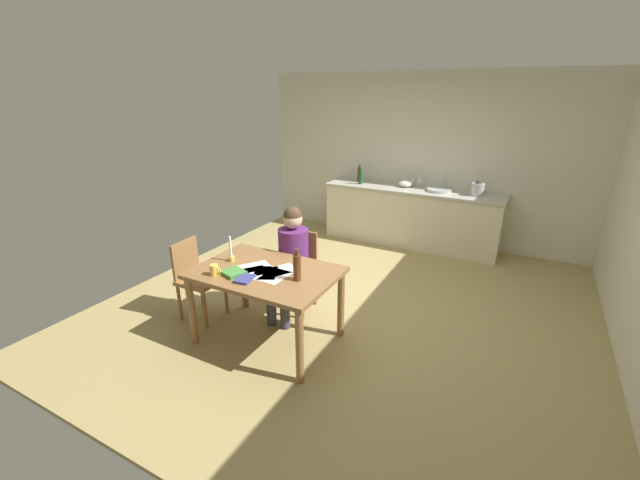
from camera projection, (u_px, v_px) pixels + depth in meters
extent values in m
cube|color=tan|center=(352.00, 306.00, 4.61)|extent=(5.20, 5.20, 0.04)
cube|color=beige|center=(421.00, 159.00, 6.30)|extent=(5.20, 0.12, 2.60)
cube|color=beige|center=(410.00, 218.00, 6.31)|extent=(2.67, 0.60, 0.86)
cube|color=#B7B2A8|center=(413.00, 190.00, 6.15)|extent=(2.71, 0.64, 0.04)
cube|color=olive|center=(266.00, 273.00, 3.72)|extent=(1.31, 0.91, 0.04)
cylinder|color=olive|center=(192.00, 311.00, 3.79)|extent=(0.07, 0.07, 0.70)
cylinder|color=olive|center=(300.00, 347.00, 3.26)|extent=(0.07, 0.07, 0.70)
cylinder|color=olive|center=(244.00, 279.00, 4.44)|extent=(0.07, 0.07, 0.70)
cylinder|color=olive|center=(341.00, 304.00, 3.91)|extent=(0.07, 0.07, 0.70)
cube|color=olive|center=(295.00, 271.00, 4.37)|extent=(0.43, 0.43, 0.04)
cube|color=olive|center=(302.00, 248.00, 4.45)|extent=(0.36, 0.06, 0.40)
cylinder|color=olive|center=(275.00, 294.00, 4.37)|extent=(0.04, 0.04, 0.45)
cylinder|color=olive|center=(303.00, 300.00, 4.24)|extent=(0.04, 0.04, 0.45)
cylinder|color=olive|center=(289.00, 281.00, 4.66)|extent=(0.04, 0.04, 0.45)
cylinder|color=olive|center=(316.00, 287.00, 4.53)|extent=(0.04, 0.04, 0.45)
cylinder|color=#592666|center=(294.00, 251.00, 4.27)|extent=(0.35, 0.35, 0.50)
sphere|color=#D8AD8C|center=(293.00, 219.00, 4.14)|extent=(0.20, 0.20, 0.20)
sphere|color=#473323|center=(293.00, 216.00, 4.13)|extent=(0.19, 0.19, 0.19)
cylinder|color=#383847|center=(279.00, 278.00, 4.22)|extent=(0.16, 0.39, 0.13)
cylinder|color=#383847|center=(271.00, 305.00, 4.14)|extent=(0.10, 0.10, 0.45)
cylinder|color=#383847|center=(293.00, 281.00, 4.16)|extent=(0.16, 0.39, 0.13)
cylinder|color=#383847|center=(285.00, 308.00, 4.08)|extent=(0.10, 0.10, 0.45)
cube|color=olive|center=(201.00, 280.00, 4.21)|extent=(0.42, 0.42, 0.04)
cube|color=olive|center=(185.00, 259.00, 4.21)|extent=(0.05, 0.36, 0.40)
cylinder|color=olive|center=(205.00, 310.00, 4.07)|extent=(0.04, 0.04, 0.43)
cylinder|color=olive|center=(226.00, 295.00, 4.36)|extent=(0.04, 0.04, 0.43)
cylinder|color=olive|center=(180.00, 303.00, 4.21)|extent=(0.04, 0.04, 0.43)
cylinder|color=olive|center=(202.00, 289.00, 4.50)|extent=(0.04, 0.04, 0.43)
cylinder|color=#F2CC4C|center=(214.00, 270.00, 3.61)|extent=(0.08, 0.08, 0.10)
torus|color=#F2CC4C|center=(218.00, 270.00, 3.59)|extent=(0.07, 0.01, 0.07)
cylinder|color=gold|center=(231.00, 259.00, 3.91)|extent=(0.06, 0.06, 0.05)
cylinder|color=white|center=(230.00, 246.00, 3.87)|extent=(0.02, 0.02, 0.21)
cube|color=#3A3E81|center=(245.00, 279.00, 3.52)|extent=(0.16, 0.20, 0.02)
cube|color=#45883D|center=(234.00, 273.00, 3.63)|extent=(0.24, 0.23, 0.03)
cube|color=white|center=(254.00, 267.00, 3.79)|extent=(0.34, 0.36, 0.00)
cube|color=white|center=(251.00, 272.00, 3.68)|extent=(0.34, 0.36, 0.00)
cube|color=white|center=(275.00, 276.00, 3.60)|extent=(0.22, 0.30, 0.00)
cube|color=white|center=(281.00, 270.00, 3.72)|extent=(0.33, 0.36, 0.00)
cube|color=white|center=(265.00, 273.00, 3.67)|extent=(0.32, 0.36, 0.00)
cylinder|color=#593319|center=(297.00, 268.00, 3.49)|extent=(0.07, 0.07, 0.24)
cylinder|color=#593319|center=(297.00, 252.00, 3.44)|extent=(0.03, 0.03, 0.06)
cylinder|color=#B2B7BC|center=(439.00, 190.00, 5.96)|extent=(0.36, 0.36, 0.04)
cylinder|color=silver|center=(442.00, 181.00, 6.05)|extent=(0.02, 0.02, 0.24)
cylinder|color=#593319|center=(359.00, 175.00, 6.59)|extent=(0.06, 0.06, 0.22)
cylinder|color=#593319|center=(360.00, 166.00, 6.54)|extent=(0.03, 0.03, 0.06)
cylinder|color=#194C23|center=(361.00, 177.00, 6.40)|extent=(0.06, 0.06, 0.21)
cylinder|color=#194C23|center=(361.00, 169.00, 6.36)|extent=(0.03, 0.03, 0.05)
ellipsoid|color=white|center=(406.00, 184.00, 6.23)|extent=(0.22, 0.22, 0.10)
cylinder|color=#B7BABF|center=(478.00, 189.00, 5.70)|extent=(0.18, 0.18, 0.18)
cone|color=#262628|center=(479.00, 182.00, 5.66)|extent=(0.11, 0.11, 0.04)
cylinder|color=silver|center=(419.00, 187.00, 6.24)|extent=(0.06, 0.06, 0.00)
cylinder|color=silver|center=(419.00, 184.00, 6.23)|extent=(0.01, 0.01, 0.07)
cone|color=silver|center=(419.00, 180.00, 6.20)|extent=(0.07, 0.07, 0.08)
cylinder|color=silver|center=(412.00, 186.00, 6.29)|extent=(0.06, 0.06, 0.00)
cylinder|color=silver|center=(412.00, 184.00, 6.28)|extent=(0.01, 0.01, 0.07)
cone|color=silver|center=(412.00, 179.00, 6.25)|extent=(0.07, 0.07, 0.08)
cylinder|color=silver|center=(404.00, 185.00, 6.34)|extent=(0.06, 0.06, 0.00)
cylinder|color=silver|center=(405.00, 183.00, 6.33)|extent=(0.01, 0.01, 0.07)
cone|color=silver|center=(405.00, 178.00, 6.30)|extent=(0.07, 0.07, 0.08)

